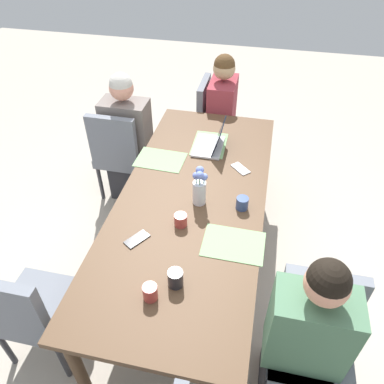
% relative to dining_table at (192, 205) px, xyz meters
% --- Properties ---
extents(ground_plane, '(10.00, 10.00, 0.00)m').
position_rel_dining_table_xyz_m(ground_plane, '(0.00, 0.00, -0.67)').
color(ground_plane, '#B2A899').
extents(dining_table, '(2.29, 0.97, 0.74)m').
position_rel_dining_table_xyz_m(dining_table, '(0.00, 0.00, 0.00)').
color(dining_table, brown).
rests_on(dining_table, ground_plane).
extents(chair_head_left_left_near, '(0.44, 0.44, 0.90)m').
position_rel_dining_table_xyz_m(chair_head_left_left_near, '(-1.45, -0.08, -0.17)').
color(chair_head_left_left_near, slate).
rests_on(chair_head_left_left_near, ground_plane).
extents(person_head_left_left_near, '(0.40, 0.36, 1.19)m').
position_rel_dining_table_xyz_m(person_head_left_left_near, '(-1.39, -0.01, -0.15)').
color(person_head_left_left_near, '#2D2D33').
rests_on(person_head_left_left_near, ground_plane).
extents(chair_far_left_mid, '(0.44, 0.44, 0.90)m').
position_rel_dining_table_xyz_m(chair_far_left_mid, '(0.70, 0.82, -0.17)').
color(chair_far_left_mid, slate).
rests_on(chair_far_left_mid, ground_plane).
extents(person_far_left_mid, '(0.36, 0.40, 1.19)m').
position_rel_dining_table_xyz_m(person_far_left_mid, '(0.77, 0.76, -0.15)').
color(person_far_left_mid, '#2D2D33').
rests_on(person_far_left_mid, ground_plane).
extents(chair_near_left_far, '(0.44, 0.44, 0.90)m').
position_rel_dining_table_xyz_m(chair_near_left_far, '(-0.74, -0.82, -0.17)').
color(chair_near_left_far, slate).
rests_on(chair_near_left_far, ground_plane).
extents(person_near_left_far, '(0.36, 0.40, 1.19)m').
position_rel_dining_table_xyz_m(person_near_left_far, '(-0.82, -0.76, -0.15)').
color(person_near_left_far, '#2D2D33').
rests_on(person_near_left_far, ground_plane).
extents(chair_near_right_near, '(0.44, 0.44, 0.90)m').
position_rel_dining_table_xyz_m(chair_near_right_near, '(0.87, -0.76, -0.17)').
color(chair_near_right_near, slate).
rests_on(chair_near_right_near, ground_plane).
extents(flower_vase, '(0.09, 0.10, 0.28)m').
position_rel_dining_table_xyz_m(flower_vase, '(0.03, 0.06, 0.20)').
color(flower_vase, silver).
rests_on(flower_vase, dining_table).
extents(placemat_head_left_left_near, '(0.36, 0.27, 0.00)m').
position_rel_dining_table_xyz_m(placemat_head_left_left_near, '(-0.65, -0.00, 0.07)').
color(placemat_head_left_left_near, '#7FAD70').
rests_on(placemat_head_left_left_near, dining_table).
extents(placemat_far_left_mid, '(0.26, 0.36, 0.00)m').
position_rel_dining_table_xyz_m(placemat_far_left_mid, '(0.35, 0.32, 0.07)').
color(placemat_far_left_mid, '#7FAD70').
rests_on(placemat_far_left_mid, dining_table).
extents(placemat_near_left_far, '(0.27, 0.37, 0.00)m').
position_rel_dining_table_xyz_m(placemat_near_left_far, '(-0.37, -0.32, 0.07)').
color(placemat_near_left_far, '#7FAD70').
rests_on(placemat_near_left_far, dining_table).
extents(laptop_head_left_left_near, '(0.32, 0.22, 0.21)m').
position_rel_dining_table_xyz_m(laptop_head_left_left_near, '(-0.61, 0.02, 0.11)').
color(laptop_head_left_left_near, silver).
rests_on(laptop_head_left_left_near, dining_table).
extents(coffee_mug_near_left, '(0.08, 0.08, 0.08)m').
position_rel_dining_table_xyz_m(coffee_mug_near_left, '(0.03, 0.34, 0.11)').
color(coffee_mug_near_left, '#33477A').
rests_on(coffee_mug_near_left, dining_table).
extents(coffee_mug_near_right, '(0.08, 0.08, 0.08)m').
position_rel_dining_table_xyz_m(coffee_mug_near_right, '(0.26, -0.01, 0.11)').
color(coffee_mug_near_right, '#AD3D38').
rests_on(coffee_mug_near_right, dining_table).
extents(coffee_mug_centre_left, '(0.08, 0.08, 0.09)m').
position_rel_dining_table_xyz_m(coffee_mug_centre_left, '(0.80, -0.04, 0.12)').
color(coffee_mug_centre_left, '#AD3D38').
rests_on(coffee_mug_centre_left, dining_table).
extents(coffee_mug_centre_right, '(0.08, 0.08, 0.10)m').
position_rel_dining_table_xyz_m(coffee_mug_centre_right, '(0.69, 0.06, 0.12)').
color(coffee_mug_centre_right, '#232328').
rests_on(coffee_mug_centre_right, dining_table).
extents(phone_black, '(0.16, 0.14, 0.01)m').
position_rel_dining_table_xyz_m(phone_black, '(0.43, -0.24, 0.07)').
color(phone_black, black).
rests_on(phone_black, dining_table).
extents(phone_silver, '(0.16, 0.16, 0.01)m').
position_rel_dining_table_xyz_m(phone_silver, '(-0.38, 0.28, 0.07)').
color(phone_silver, silver).
rests_on(phone_silver, dining_table).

